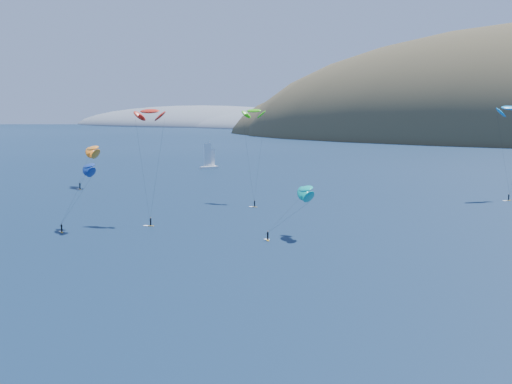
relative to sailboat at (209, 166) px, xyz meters
The scene contains 8 objects.
headland 651.80m from the sailboat, 123.13° to the left, with size 460.00×250.00×60.00m.
sailboat is the anchor object (origin of this frame).
kitesurfer_1 75.82m from the sailboat, 85.43° to the right, with size 11.77×13.69×15.44m.
kitesurfer_3 104.79m from the sailboat, 48.95° to the right, with size 11.02×13.30×26.37m.
kitesurfer_4 133.82m from the sailboat, 16.68° to the right, with size 8.25×9.45×27.58m.
kitesurfer_5 157.65m from the sailboat, 48.84° to the right, with size 8.86×13.00×11.85m.
kitesurfer_9 138.47m from the sailboat, 61.26° to the right, with size 8.35×7.97×26.62m.
kitesurfer_10 146.95m from the sailboat, 65.69° to the right, with size 7.93×10.87×15.38m.
Camera 1 is at (76.93, -39.79, 25.85)m, focal length 50.00 mm.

